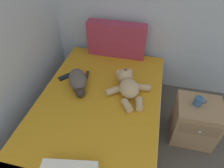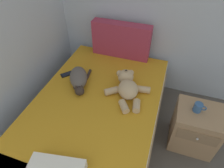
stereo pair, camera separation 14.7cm
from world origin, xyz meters
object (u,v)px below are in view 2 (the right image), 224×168
(bed, at_px, (95,122))
(cat, at_px, (79,79))
(patterned_cushion, at_px, (121,40))
(teddy_bear, at_px, (127,86))
(nightstand, at_px, (194,128))
(cell_phone, at_px, (67,74))
(mug, at_px, (198,107))

(bed, height_order, cat, cat)
(patterned_cushion, distance_m, teddy_bear, 0.71)
(teddy_bear, bearing_deg, nightstand, -1.92)
(bed, xyz_separation_m, teddy_bear, (0.26, 0.30, 0.35))
(bed, xyz_separation_m, cell_phone, (-0.48, 0.35, 0.27))
(teddy_bear, xyz_separation_m, mug, (0.71, -0.02, -0.05))
(bed, height_order, cell_phone, cell_phone)
(cell_phone, distance_m, mug, 1.45)
(cat, relative_size, cell_phone, 2.79)
(bed, xyz_separation_m, nightstand, (1.02, 0.27, -0.01))
(cell_phone, bearing_deg, cat, -25.68)
(bed, distance_m, teddy_bear, 0.52)
(teddy_bear, bearing_deg, bed, -131.40)
(patterned_cushion, bearing_deg, cat, -111.41)
(bed, height_order, mug, mug)
(bed, xyz_separation_m, mug, (0.97, 0.28, 0.29))
(cat, height_order, cell_phone, cat)
(cat, height_order, mug, cat)
(bed, bearing_deg, cell_phone, 143.81)
(patterned_cushion, height_order, nightstand, patterned_cushion)
(patterned_cushion, relative_size, mug, 6.09)
(bed, relative_size, patterned_cushion, 2.83)
(teddy_bear, bearing_deg, cell_phone, 175.93)
(cell_phone, xyz_separation_m, nightstand, (1.50, -0.08, -0.28))
(patterned_cushion, relative_size, nightstand, 1.45)
(teddy_bear, distance_m, cell_phone, 0.74)
(bed, height_order, nightstand, bed)
(cell_phone, xyz_separation_m, mug, (1.45, -0.07, 0.02))
(teddy_bear, bearing_deg, cat, -175.11)
(teddy_bear, bearing_deg, patterned_cushion, 112.21)
(bed, bearing_deg, cat, 137.39)
(cat, xyz_separation_m, mug, (1.25, 0.03, -0.05))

